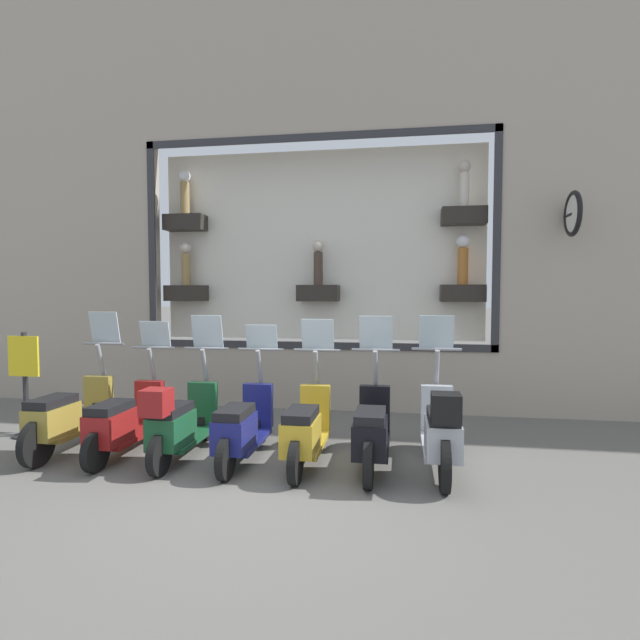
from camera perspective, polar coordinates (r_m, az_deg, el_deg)
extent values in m
plane|color=#66635E|center=(5.37, -7.07, -18.45)|extent=(120.00, 120.00, 0.00)
cube|color=#ADA08E|center=(8.64, -0.34, -6.58)|extent=(0.40, 5.90, 1.03)
cube|color=#2D2D33|center=(8.68, -0.60, 20.18)|extent=(0.04, 5.90, 0.12)
cube|color=#2D2D33|center=(8.35, -0.59, -2.93)|extent=(0.04, 5.90, 0.12)
cube|color=#2D2D33|center=(8.36, 19.56, 8.67)|extent=(0.04, 0.12, 3.55)
cube|color=#2D2D33|center=(9.28, -18.64, 8.12)|extent=(0.04, 0.12, 3.55)
cube|color=white|center=(8.89, 0.03, 8.50)|extent=(0.04, 5.66, 3.31)
cube|color=#28231E|center=(8.67, 16.10, 11.34)|extent=(0.36, 0.71, 0.28)
cylinder|color=silver|center=(8.74, 16.15, 14.07)|extent=(0.16, 0.16, 0.56)
sphere|color=beige|center=(8.83, 16.19, 16.52)|extent=(0.20, 0.20, 0.20)
cube|color=#28231E|center=(9.43, -15.14, 10.68)|extent=(0.36, 0.71, 0.28)
cylinder|color=#9E7F4C|center=(9.49, -15.18, 13.25)|extent=(0.16, 0.16, 0.58)
sphere|color=white|center=(9.57, -15.22, 15.57)|extent=(0.21, 0.21, 0.21)
cube|color=#28231E|center=(8.58, 15.97, 2.97)|extent=(0.36, 0.71, 0.28)
cylinder|color=#B26B2D|center=(8.59, 16.02, 5.91)|extent=(0.17, 0.17, 0.60)
sphere|color=white|center=(8.62, 16.06, 8.64)|extent=(0.22, 0.22, 0.22)
cube|color=#28231E|center=(8.64, -0.20, 3.09)|extent=(0.36, 0.71, 0.28)
cylinder|color=#47382D|center=(8.65, -0.21, 5.89)|extent=(0.16, 0.16, 0.57)
sphere|color=beige|center=(8.68, -0.21, 8.44)|extent=(0.20, 0.20, 0.20)
cube|color=#28231E|center=(9.34, -15.03, 2.99)|extent=(0.36, 0.71, 0.28)
cylinder|color=#9E7F4C|center=(9.35, -15.07, 5.60)|extent=(0.16, 0.16, 0.57)
sphere|color=beige|center=(9.38, -15.10, 7.98)|extent=(0.21, 0.21, 0.21)
cylinder|color=black|center=(8.47, 26.56, 10.63)|extent=(0.35, 0.05, 0.05)
torus|color=black|center=(8.30, 26.93, 10.78)|extent=(0.67, 0.07, 0.67)
cylinder|color=white|center=(8.30, 26.93, 10.78)|extent=(0.55, 0.03, 0.55)
cylinder|color=black|center=(6.47, 13.09, -12.18)|extent=(0.55, 0.09, 0.55)
cylinder|color=black|center=(5.27, 14.05, -15.80)|extent=(0.55, 0.09, 0.55)
cube|color=#B7BCC6|center=(5.87, 13.52, -13.93)|extent=(1.02, 0.38, 0.06)
cube|color=#B7BCC6|center=(5.46, 13.85, -12.97)|extent=(0.61, 0.35, 0.36)
cube|color=black|center=(5.40, 13.88, -10.62)|extent=(0.58, 0.31, 0.10)
cube|color=#B7BCC6|center=(6.32, 13.18, -9.79)|extent=(0.12, 0.37, 0.56)
cylinder|color=gray|center=(6.29, 13.19, -5.27)|extent=(0.20, 0.06, 0.45)
cylinder|color=gray|center=(6.34, 13.17, -3.26)|extent=(0.04, 0.61, 0.04)
cube|color=silver|center=(6.36, 13.17, -1.34)|extent=(0.10, 0.42, 0.41)
cube|color=black|center=(5.06, 14.20, -9.70)|extent=(0.28, 0.28, 0.28)
cylinder|color=black|center=(6.49, 6.31, -12.30)|extent=(0.50, 0.09, 0.50)
cylinder|color=black|center=(5.25, 5.56, -16.08)|extent=(0.50, 0.09, 0.50)
cube|color=black|center=(5.87, 5.98, -14.11)|extent=(1.02, 0.38, 0.06)
cube|color=black|center=(5.45, 5.76, -13.16)|extent=(0.61, 0.35, 0.36)
cube|color=black|center=(5.39, 5.78, -10.82)|extent=(0.58, 0.31, 0.10)
cube|color=black|center=(6.31, 6.28, -9.96)|extent=(0.12, 0.37, 0.56)
cylinder|color=gray|center=(6.29, 6.34, -5.43)|extent=(0.20, 0.06, 0.45)
cylinder|color=gray|center=(6.33, 6.38, -3.42)|extent=(0.04, 0.60, 0.04)
cube|color=silver|center=(6.35, 6.41, -1.43)|extent=(0.11, 0.42, 0.43)
cylinder|color=black|center=(6.59, -0.36, -12.20)|extent=(0.46, 0.09, 0.46)
cylinder|color=black|center=(5.34, -2.82, -15.93)|extent=(0.46, 0.09, 0.46)
cube|color=gold|center=(5.96, -1.45, -13.98)|extent=(1.02, 0.39, 0.06)
cube|color=gold|center=(5.55, -2.18, -13.03)|extent=(0.61, 0.35, 0.36)
cube|color=black|center=(5.49, -2.19, -10.72)|extent=(0.58, 0.31, 0.10)
cube|color=gold|center=(6.40, -0.54, -9.91)|extent=(0.12, 0.37, 0.56)
cylinder|color=gray|center=(6.37, -0.44, -5.44)|extent=(0.20, 0.06, 0.45)
cylinder|color=gray|center=(6.41, -0.33, -3.46)|extent=(0.04, 0.60, 0.04)
cube|color=silver|center=(6.43, -0.27, -1.64)|extent=(0.10, 0.42, 0.40)
cylinder|color=black|center=(6.75, -6.77, -11.88)|extent=(0.45, 0.09, 0.45)
cylinder|color=black|center=(5.53, -10.72, -15.33)|extent=(0.45, 0.09, 0.45)
cube|color=navy|center=(6.14, -8.53, -13.54)|extent=(1.02, 0.39, 0.06)
cube|color=navy|center=(5.74, -9.71, -12.56)|extent=(0.61, 0.35, 0.36)
cube|color=black|center=(5.68, -9.74, -10.33)|extent=(0.58, 0.31, 0.10)
cube|color=navy|center=(6.56, -7.09, -9.63)|extent=(0.12, 0.37, 0.56)
cylinder|color=gray|center=(6.54, -6.95, -5.28)|extent=(0.20, 0.06, 0.45)
cylinder|color=gray|center=(6.58, -6.79, -3.35)|extent=(0.04, 0.60, 0.04)
cube|color=silver|center=(6.60, -6.71, -1.91)|extent=(0.08, 0.42, 0.32)
cylinder|color=black|center=(6.99, -12.80, -11.42)|extent=(0.45, 0.09, 0.45)
cylinder|color=black|center=(5.82, -17.90, -14.50)|extent=(0.45, 0.09, 0.45)
cube|color=#19512D|center=(6.40, -15.10, -12.93)|extent=(1.02, 0.38, 0.06)
cube|color=#19512D|center=(6.02, -16.63, -11.92)|extent=(0.61, 0.35, 0.36)
cube|color=black|center=(5.96, -16.66, -9.79)|extent=(0.58, 0.31, 0.10)
cube|color=#19512D|center=(6.81, -13.23, -9.24)|extent=(0.12, 0.37, 0.56)
cylinder|color=gray|center=(6.78, -13.06, -5.04)|extent=(0.20, 0.06, 0.45)
cylinder|color=gray|center=(6.82, -12.86, -3.18)|extent=(0.04, 0.60, 0.04)
cube|color=silver|center=(6.84, -12.76, -1.29)|extent=(0.11, 0.42, 0.44)
cube|color=maroon|center=(5.63, -18.22, -8.91)|extent=(0.28, 0.28, 0.28)
cylinder|color=black|center=(7.30, -18.35, -10.91)|extent=(0.44, 0.09, 0.44)
cylinder|color=black|center=(6.19, -24.28, -13.60)|extent=(0.44, 0.09, 0.44)
cube|color=maroon|center=(6.74, -21.05, -12.25)|extent=(1.02, 0.38, 0.06)
cube|color=maroon|center=(6.37, -22.82, -11.22)|extent=(0.61, 0.35, 0.36)
cube|color=black|center=(6.32, -22.86, -9.20)|extent=(0.58, 0.31, 0.10)
cube|color=maroon|center=(7.12, -18.87, -8.80)|extent=(0.12, 0.37, 0.56)
cylinder|color=gray|center=(7.10, -18.68, -4.79)|extent=(0.20, 0.06, 0.45)
cylinder|color=gray|center=(7.14, -18.45, -3.02)|extent=(0.04, 0.61, 0.04)
cube|color=silver|center=(7.15, -18.33, -1.54)|extent=(0.09, 0.42, 0.36)
cylinder|color=black|center=(7.63, -23.56, -10.05)|extent=(0.53, 0.09, 0.53)
cylinder|color=black|center=(6.63, -29.65, -12.20)|extent=(0.53, 0.09, 0.53)
cube|color=olive|center=(7.12, -26.37, -11.17)|extent=(1.02, 0.38, 0.06)
cube|color=olive|center=(6.78, -28.28, -10.11)|extent=(0.61, 0.35, 0.36)
cube|color=black|center=(6.73, -28.33, -8.20)|extent=(0.58, 0.31, 0.10)
cube|color=olive|center=(7.49, -23.99, -7.98)|extent=(0.12, 0.37, 0.56)
cylinder|color=gray|center=(7.47, -23.78, -4.17)|extent=(0.20, 0.06, 0.45)
cylinder|color=gray|center=(7.51, -23.53, -2.49)|extent=(0.04, 0.61, 0.04)
cube|color=silver|center=(7.52, -23.40, -0.78)|extent=(0.11, 0.42, 0.44)
cylinder|color=#232326|center=(8.12, -30.47, -11.29)|extent=(0.36, 0.36, 0.02)
cylinder|color=#232326|center=(7.97, -30.61, -6.36)|extent=(0.07, 0.07, 1.44)
cube|color=yellow|center=(7.91, -30.78, -3.57)|extent=(0.03, 0.45, 0.55)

